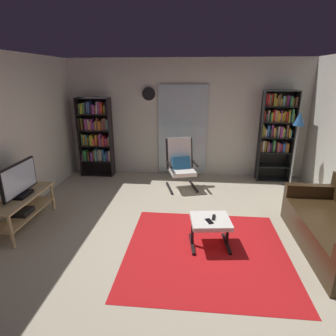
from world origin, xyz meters
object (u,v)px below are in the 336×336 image
(lounge_armchair, at_px, (181,162))
(television, at_px, (20,181))
(cell_phone, at_px, (209,221))
(tv_stand, at_px, (24,207))
(tv_remote, at_px, (214,217))
(bookshelf_near_tv, at_px, (96,134))
(floor_lamp_by_shelf, at_px, (298,126))
(ottoman, at_px, (210,224))
(wall_clock, at_px, (149,94))
(bookshelf_near_sofa, at_px, (276,130))

(lounge_armchair, bearing_deg, television, -140.74)
(lounge_armchair, distance_m, cell_phone, 2.25)
(tv_stand, height_order, tv_remote, tv_stand)
(bookshelf_near_tv, distance_m, floor_lamp_by_shelf, 4.25)
(tv_stand, relative_size, ottoman, 2.16)
(lounge_armchair, distance_m, wall_clock, 1.71)
(television, bearing_deg, wall_clock, 60.02)
(television, xyz_separation_m, floor_lamp_by_shelf, (4.52, 1.88, 0.57))
(bookshelf_near_sofa, distance_m, lounge_armchair, 2.18)
(tv_stand, distance_m, bookshelf_near_tv, 2.54)
(television, distance_m, wall_clock, 3.24)
(television, relative_size, floor_lamp_by_shelf, 0.51)
(ottoman, bearing_deg, tv_remote, 39.16)
(lounge_armchair, distance_m, tv_remote, 2.16)
(bookshelf_near_sofa, bearing_deg, television, -149.87)
(bookshelf_near_sofa, xyz_separation_m, wall_clock, (-2.77, 0.15, 0.72))
(bookshelf_near_sofa, distance_m, cell_phone, 3.27)
(bookshelf_near_sofa, bearing_deg, lounge_armchair, -162.80)
(ottoman, bearing_deg, wall_clock, 113.91)
(tv_remote, xyz_separation_m, wall_clock, (-1.32, 2.85, 1.43))
(television, height_order, ottoman, television)
(bookshelf_near_tv, bearing_deg, floor_lamp_by_shelf, -7.52)
(tv_remote, relative_size, floor_lamp_by_shelf, 0.09)
(television, xyz_separation_m, bookshelf_near_sofa, (4.30, 2.49, 0.38))
(bookshelf_near_sofa, xyz_separation_m, cell_phone, (-1.51, -2.81, -0.72))
(television, bearing_deg, ottoman, -4.98)
(tv_remote, height_order, floor_lamp_by_shelf, floor_lamp_by_shelf)
(bookshelf_near_sofa, relative_size, ottoman, 3.39)
(bookshelf_near_tv, bearing_deg, bookshelf_near_sofa, 0.84)
(lounge_armchair, xyz_separation_m, floor_lamp_by_shelf, (2.23, 0.01, 0.78))
(bookshelf_near_sofa, bearing_deg, floor_lamp_by_shelf, -69.85)
(television, xyz_separation_m, lounge_armchair, (2.29, 1.87, -0.22))
(tv_stand, relative_size, tv_remote, 8.60)
(tv_stand, height_order, lounge_armchair, lounge_armchair)
(wall_clock, bearing_deg, lounge_armchair, -45.20)
(television, height_order, lounge_armchair, television)
(tv_stand, height_order, bookshelf_near_tv, bookshelf_near_tv)
(television, xyz_separation_m, cell_phone, (2.78, -0.32, -0.34))
(bookshelf_near_sofa, bearing_deg, tv_remote, -118.18)
(tv_stand, height_order, cell_phone, tv_stand)
(ottoman, bearing_deg, cell_phone, -106.81)
(bookshelf_near_tv, xyz_separation_m, lounge_armchair, (1.97, -0.56, -0.43))
(bookshelf_near_tv, relative_size, wall_clock, 6.14)
(ottoman, height_order, wall_clock, wall_clock)
(tv_stand, distance_m, bookshelf_near_sofa, 5.04)
(floor_lamp_by_shelf, relative_size, wall_clock, 5.49)
(ottoman, bearing_deg, bookshelf_near_tv, 132.82)
(bookshelf_near_tv, height_order, wall_clock, wall_clock)
(floor_lamp_by_shelf, bearing_deg, bookshelf_near_sofa, 110.15)
(ottoman, xyz_separation_m, tv_remote, (0.04, 0.03, 0.08))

